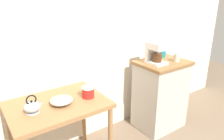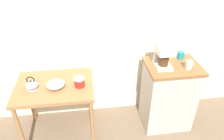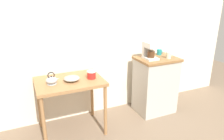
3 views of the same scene
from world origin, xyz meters
The scene contains 10 objects.
ground_plane centered at (0.00, 0.00, 0.00)m, with size 8.00×8.00×0.00m, color #7A6651.
back_wall centered at (0.10, 0.47, 1.40)m, with size 4.40×0.10×2.80m, color beige.
wooden_table centered at (-0.73, 0.05, 0.66)m, with size 0.86×0.63×0.76m.
kitchen_counter centered at (0.63, 0.06, 0.45)m, with size 0.62×0.48×0.90m.
bowl_stoneware centered at (-0.71, 0.01, 0.80)m, with size 0.20×0.20×0.06m.
teakettle centered at (-0.96, 0.01, 0.81)m, with size 0.17×0.14×0.16m.
canister_enamel centered at (-0.45, -0.01, 0.82)m, with size 0.12×0.12×0.11m.
coffee_maker centered at (0.50, 0.07, 1.04)m, with size 0.18×0.22×0.26m.
mug_dark_teal centered at (0.77, 0.20, 0.95)m, with size 0.08×0.08×0.09m.
mug_small_cream centered at (0.77, -0.03, 0.95)m, with size 0.08×0.08×0.10m.
Camera 3 is at (-1.24, -2.47, 1.78)m, focal length 33.52 mm.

